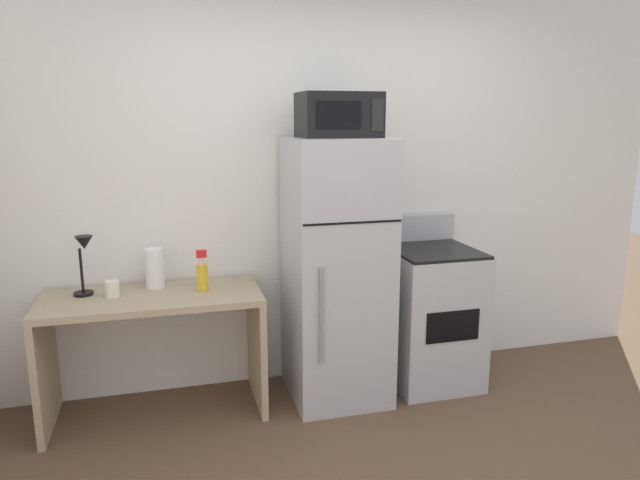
{
  "coord_description": "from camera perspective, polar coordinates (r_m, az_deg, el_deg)",
  "views": [
    {
      "loc": [
        -1.03,
        -1.99,
        1.76
      ],
      "look_at": [
        -0.2,
        1.1,
        1.08
      ],
      "focal_mm": 32.05,
      "sensor_mm": 36.0,
      "label": 1
    }
  ],
  "objects": [
    {
      "name": "wall_back_white",
      "position": [
        3.86,
        0.48,
        5.24
      ],
      "size": [
        5.0,
        0.1,
        2.6
      ],
      "primitive_type": "cube",
      "color": "white",
      "rests_on": "ground"
    },
    {
      "name": "desk",
      "position": [
        3.56,
        -16.25,
        -8.63
      ],
      "size": [
        1.26,
        0.56,
        0.75
      ],
      "color": "tan",
      "rests_on": "ground"
    },
    {
      "name": "desk_lamp",
      "position": [
        3.54,
        -22.52,
        -1.42
      ],
      "size": [
        0.14,
        0.12,
        0.35
      ],
      "color": "black",
      "rests_on": "desk"
    },
    {
      "name": "paper_towel_roll",
      "position": [
        3.6,
        -16.2,
        -2.71
      ],
      "size": [
        0.11,
        0.11,
        0.24
      ],
      "primitive_type": "cylinder",
      "color": "white",
      "rests_on": "desk"
    },
    {
      "name": "spray_bottle",
      "position": [
        3.47,
        -11.68,
        -3.38
      ],
      "size": [
        0.06,
        0.06,
        0.25
      ],
      "color": "yellow",
      "rests_on": "desk"
    },
    {
      "name": "coffee_mug",
      "position": [
        3.51,
        -20.03,
        -4.61
      ],
      "size": [
        0.08,
        0.08,
        0.09
      ],
      "primitive_type": "cylinder",
      "color": "white",
      "rests_on": "desk"
    },
    {
      "name": "refrigerator",
      "position": [
        3.57,
        1.65,
        -3.11
      ],
      "size": [
        0.59,
        0.66,
        1.65
      ],
      "color": "#B7B7BC",
      "rests_on": "ground"
    },
    {
      "name": "microwave",
      "position": [
        3.43,
        1.85,
        12.37
      ],
      "size": [
        0.46,
        0.35,
        0.26
      ],
      "color": "black",
      "rests_on": "refrigerator"
    },
    {
      "name": "oven_range",
      "position": [
        3.94,
        11.0,
        -7.33
      ],
      "size": [
        0.56,
        0.61,
        1.1
      ],
      "color": "#B7B7BC",
      "rests_on": "ground"
    }
  ]
}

